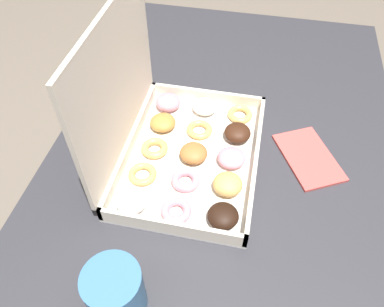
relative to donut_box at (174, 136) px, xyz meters
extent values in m
plane|color=#6B6054|center=(-0.02, -0.10, -0.83)|extent=(8.00, 8.00, 0.00)
cube|color=#2D2D33|center=(-0.02, -0.10, -0.07)|extent=(1.30, 0.73, 0.03)
cylinder|color=#2D2D33|center=(0.58, -0.42, -0.46)|extent=(0.06, 0.06, 0.74)
cylinder|color=#2D2D33|center=(0.58, 0.22, -0.46)|extent=(0.06, 0.06, 0.74)
cube|color=silver|center=(0.00, -0.04, -0.06)|extent=(0.37, 0.27, 0.01)
cube|color=beige|center=(0.00, -0.17, -0.04)|extent=(0.37, 0.01, 0.03)
cube|color=beige|center=(0.00, 0.09, -0.04)|extent=(0.37, 0.01, 0.03)
cube|color=beige|center=(-0.18, -0.04, -0.04)|extent=(0.01, 0.27, 0.03)
cube|color=beige|center=(0.18, -0.04, -0.04)|extent=(0.01, 0.27, 0.03)
cube|color=beige|center=(0.00, 0.10, 0.11)|extent=(0.37, 0.01, 0.27)
ellipsoid|color=black|center=(-0.14, -0.12, -0.04)|extent=(0.06, 0.06, 0.03)
ellipsoid|color=tan|center=(-0.07, -0.12, -0.04)|extent=(0.06, 0.06, 0.03)
ellipsoid|color=pink|center=(0.00, -0.12, -0.04)|extent=(0.06, 0.06, 0.03)
ellipsoid|color=#381E11|center=(0.07, -0.12, -0.04)|extent=(0.06, 0.06, 0.03)
torus|color=tan|center=(0.14, -0.12, -0.05)|extent=(0.06, 0.06, 0.01)
torus|color=pink|center=(-0.14, -0.04, -0.05)|extent=(0.06, 0.06, 0.02)
torus|color=pink|center=(-0.07, -0.04, -0.05)|extent=(0.06, 0.06, 0.02)
ellipsoid|color=#9E6633|center=(0.00, -0.04, -0.04)|extent=(0.06, 0.06, 0.03)
torus|color=tan|center=(0.07, -0.04, -0.05)|extent=(0.06, 0.06, 0.01)
ellipsoid|color=white|center=(0.14, -0.04, -0.04)|extent=(0.06, 0.06, 0.03)
ellipsoid|color=white|center=(-0.14, 0.05, -0.04)|extent=(0.06, 0.06, 0.03)
torus|color=tan|center=(-0.07, 0.05, -0.05)|extent=(0.06, 0.06, 0.01)
torus|color=tan|center=(0.00, 0.04, -0.05)|extent=(0.06, 0.06, 0.02)
ellipsoid|color=#B77A38|center=(0.07, 0.04, -0.04)|extent=(0.06, 0.06, 0.03)
ellipsoid|color=pink|center=(0.14, 0.05, -0.04)|extent=(0.06, 0.06, 0.03)
cylinder|color=teal|center=(-0.32, 0.01, -0.01)|extent=(0.09, 0.09, 0.10)
cylinder|color=black|center=(-0.32, 0.01, 0.03)|extent=(0.07, 0.07, 0.01)
cube|color=#CC4C47|center=(0.05, -0.27, -0.06)|extent=(0.18, 0.16, 0.01)
camera|label=1|loc=(-0.50, -0.14, 0.54)|focal=35.00mm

